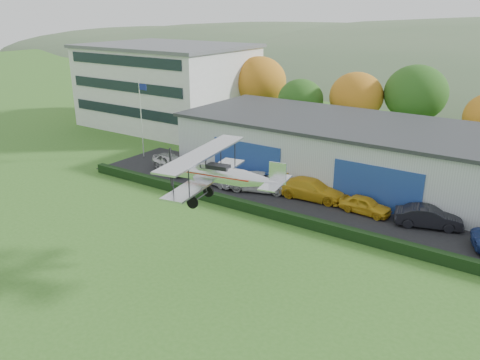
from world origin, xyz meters
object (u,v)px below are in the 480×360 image
Objects in this scene: car_5 at (429,217)px; car_4 at (365,205)px; car_2 at (262,182)px; office_block at (168,85)px; car_0 at (171,163)px; car_3 at (312,189)px; biplane at (220,173)px; flagpole at (142,112)px; car_1 at (217,177)px; hangar at (401,159)px.

car_4 is at bearing 74.57° from car_5.
office_block is at bearing 39.72° from car_2.
car_0 is 14.32m from car_3.
car_3 is at bearing 82.85° from biplane.
flagpole is 0.97× the size of biplane.
flagpole is at bearing 87.84° from car_1.
car_5 is (4.62, 0.22, 0.09)m from car_4.
office_block is 2.57× the size of flagpole.
hangar is 20.87m from biplane.
hangar is 12.17m from car_2.
flagpole is at bearing 91.25° from car_4.
car_3 is at bearing 70.51° from car_5.
car_5 is at bearing 46.65° from biplane.
car_5 is (37.26, -13.92, -4.40)m from office_block.
biplane is (-8.75, -13.18, 5.39)m from car_5.
car_4 is at bearing -92.87° from hangar.
flagpole is 24.89m from car_4.
car_5 is (29.15, -0.92, -3.97)m from flagpole.
flagpole is 1.73× the size of car_5.
car_0 and car_3 have the same top height.
office_block is 3.76× the size of car_2.
biplane reaches higher than hangar.
car_0 is at bearing -47.63° from office_block.
office_block reaches higher than car_4.
car_3 is (27.90, -13.70, -4.34)m from office_block.
office_block is 39.35m from biplane.
office_block is at bearing 51.38° from car_5.
car_0 reaches higher than car_1.
office_block reaches higher than car_3.
office_block is 4.27× the size of car_0.
office_block is at bearing 61.41° from car_1.
office_block reaches higher than car_2.
hangar is 7.38m from car_4.
hangar is 4.91× the size of biplane.
car_0 is at bearing 89.68° from car_3.
office_block reaches higher than flagpole.
car_5 reaches higher than car_1.
car_2 is 4.48m from car_3.
car_3 is 0.69× the size of biplane.
office_block is 5.21× the size of car_4.
flagpole is at bearing 66.07° from car_2.
biplane is at bearing 166.22° from car_4.
car_4 is (-0.36, -7.11, -1.93)m from hangar.
car_3 is 9.36m from car_5.
car_4 is (9.17, 0.24, -0.09)m from car_2.
car_2 is at bearing -66.04° from car_1.
car_1 is at bearing -38.44° from office_block.
biplane reaches higher than car_1.
office_block is 15.33m from flagpole.
flagpole is at bearing 135.60° from biplane.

